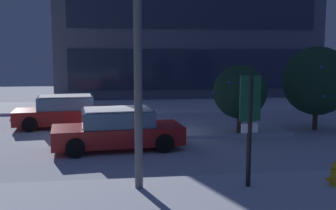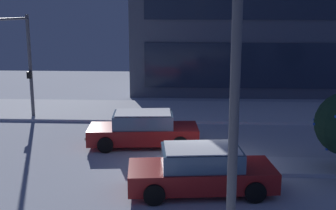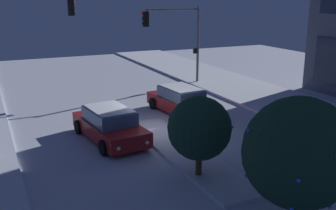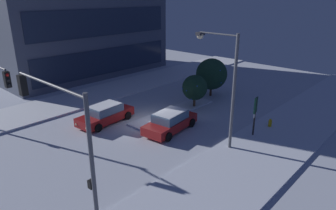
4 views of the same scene
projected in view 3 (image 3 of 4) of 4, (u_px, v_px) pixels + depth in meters
ground at (157, 133)px, 18.98m from camera, size 52.00×52.00×0.00m
curb_strip_far at (302, 110)px, 22.59m from camera, size 52.00×5.20×0.14m
median_strip at (183, 152)px, 16.48m from camera, size 9.00×1.80×0.14m
car_near at (110, 125)px, 17.90m from camera, size 4.89×2.48×1.49m
car_far at (181, 101)px, 21.93m from camera, size 4.89×2.35×1.49m
traffic_light_corner_far_left at (176, 32)px, 27.97m from camera, size 0.32×4.42×5.55m
traffic_light_corner_near_left at (19, 27)px, 24.47m from camera, size 0.32×5.84×6.33m
street_lamp_arched at (5, 34)px, 14.72m from camera, size 0.56×3.11×7.50m
decorated_tree_median at (199, 128)px, 13.84m from camera, size 2.30×2.24×2.99m
decorated_tree_left_of_median at (299, 153)px, 10.77m from camera, size 3.11×3.08×3.77m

